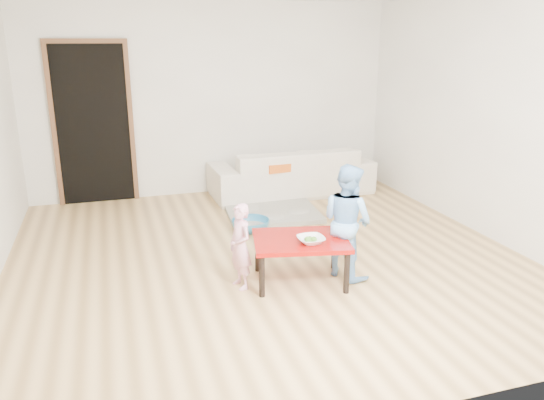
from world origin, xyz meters
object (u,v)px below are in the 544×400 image
red_table (300,260)px  child_blue (347,221)px  sofa (291,171)px  bowl (311,240)px  child_pink (240,246)px  basin (251,225)px

red_table → child_blue: size_ratio=0.79×
sofa → child_blue: (-0.41, -2.69, 0.20)m
bowl → child_blue: bearing=19.9°
red_table → bowl: bearing=-69.9°
sofa → child_blue: child_blue is taller
red_table → child_blue: child_blue is taller
bowl → child_pink: 0.62m
red_table → bowl: (0.05, -0.13, 0.24)m
basin → child_pink: bearing=-108.6°
bowl → child_blue: (0.41, 0.15, 0.08)m
sofa → red_table: size_ratio=2.70×
child_pink → child_blue: child_blue is taller
bowl → red_table: bearing=110.1°
red_table → basin: bearing=93.4°
sofa → child_pink: (-1.40, -2.65, 0.06)m
sofa → bowl: (-0.82, -2.83, 0.12)m
child_blue → basin: child_blue is taller
sofa → child_pink: child_pink is taller
child_pink → basin: bearing=147.5°
sofa → bowl: size_ratio=9.57×
bowl → child_pink: bearing=162.5°
bowl → basin: bowl is taller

